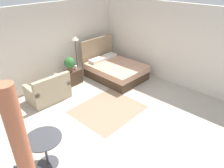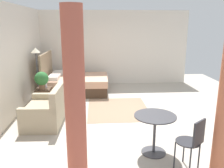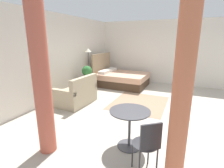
{
  "view_description": "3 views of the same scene",
  "coord_description": "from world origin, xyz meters",
  "px_view_note": "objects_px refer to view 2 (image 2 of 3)",
  "views": [
    {
      "loc": [
        -3.59,
        -3.5,
        3.72
      ],
      "look_at": [
        0.33,
        0.1,
        0.83
      ],
      "focal_mm": 33.64,
      "sensor_mm": 36.0,
      "label": 1
    },
    {
      "loc": [
        -6.04,
        0.73,
        2.32
      ],
      "look_at": [
        -0.28,
        0.33,
        0.84
      ],
      "focal_mm": 37.75,
      "sensor_mm": 36.0,
      "label": 2
    },
    {
      "loc": [
        -4.97,
        -1.19,
        2.0
      ],
      "look_at": [
        -0.1,
        0.97,
        0.61
      ],
      "focal_mm": 27.53,
      "sensor_mm": 36.0,
      "label": 3
    }
  ],
  "objects_px": {
    "potted_plant": "(42,79)",
    "balcony_table": "(155,127)",
    "bed": "(75,83)",
    "floor_lamp": "(36,61)",
    "nightstand": "(44,97)",
    "vase": "(45,85)",
    "couch": "(46,111)",
    "cafe_chair_near_window": "(193,140)"
  },
  "relations": [
    {
      "from": "balcony_table",
      "to": "cafe_chair_near_window",
      "type": "height_order",
      "value": "cafe_chair_near_window"
    },
    {
      "from": "potted_plant",
      "to": "balcony_table",
      "type": "height_order",
      "value": "potted_plant"
    },
    {
      "from": "nightstand",
      "to": "cafe_chair_near_window",
      "type": "height_order",
      "value": "cafe_chair_near_window"
    },
    {
      "from": "cafe_chair_near_window",
      "to": "nightstand",
      "type": "bearing_deg",
      "value": 42.25
    },
    {
      "from": "potted_plant",
      "to": "floor_lamp",
      "type": "relative_size",
      "value": 0.31
    },
    {
      "from": "nightstand",
      "to": "floor_lamp",
      "type": "xyz_separation_m",
      "value": [
        0.4,
        0.23,
        1.01
      ]
    },
    {
      "from": "bed",
      "to": "balcony_table",
      "type": "height_order",
      "value": "bed"
    },
    {
      "from": "couch",
      "to": "floor_lamp",
      "type": "relative_size",
      "value": 0.77
    },
    {
      "from": "bed",
      "to": "cafe_chair_near_window",
      "type": "xyz_separation_m",
      "value": [
        -4.73,
        -2.23,
        0.24
      ]
    },
    {
      "from": "couch",
      "to": "vase",
      "type": "bearing_deg",
      "value": 11.43
    },
    {
      "from": "vase",
      "to": "nightstand",
      "type": "bearing_deg",
      "value": 162.61
    },
    {
      "from": "potted_plant",
      "to": "nightstand",
      "type": "bearing_deg",
      "value": -3.78
    },
    {
      "from": "nightstand",
      "to": "balcony_table",
      "type": "xyz_separation_m",
      "value": [
        -2.73,
        -2.55,
        0.25
      ]
    },
    {
      "from": "potted_plant",
      "to": "balcony_table",
      "type": "xyz_separation_m",
      "value": [
        -2.63,
        -2.55,
        -0.31
      ]
    },
    {
      "from": "bed",
      "to": "nightstand",
      "type": "xyz_separation_m",
      "value": [
        -1.41,
        0.78,
        -0.05
      ]
    },
    {
      "from": "floor_lamp",
      "to": "nightstand",
      "type": "bearing_deg",
      "value": -149.96
    },
    {
      "from": "vase",
      "to": "balcony_table",
      "type": "xyz_separation_m",
      "value": [
        -2.85,
        -2.51,
        -0.08
      ]
    },
    {
      "from": "couch",
      "to": "nightstand",
      "type": "xyz_separation_m",
      "value": [
        1.24,
        0.31,
        -0.04
      ]
    },
    {
      "from": "bed",
      "to": "balcony_table",
      "type": "distance_m",
      "value": 4.51
    },
    {
      "from": "balcony_table",
      "to": "cafe_chair_near_window",
      "type": "bearing_deg",
      "value": -141.65
    },
    {
      "from": "potted_plant",
      "to": "cafe_chair_near_window",
      "type": "bearing_deg",
      "value": -136.81
    },
    {
      "from": "bed",
      "to": "potted_plant",
      "type": "distance_m",
      "value": 1.78
    },
    {
      "from": "potted_plant",
      "to": "cafe_chair_near_window",
      "type": "distance_m",
      "value": 4.42
    },
    {
      "from": "nightstand",
      "to": "balcony_table",
      "type": "height_order",
      "value": "balcony_table"
    },
    {
      "from": "floor_lamp",
      "to": "balcony_table",
      "type": "relative_size",
      "value": 2.19
    },
    {
      "from": "bed",
      "to": "potted_plant",
      "type": "height_order",
      "value": "bed"
    },
    {
      "from": "balcony_table",
      "to": "floor_lamp",
      "type": "bearing_deg",
      "value": 41.62
    },
    {
      "from": "nightstand",
      "to": "vase",
      "type": "height_order",
      "value": "vase"
    },
    {
      "from": "potted_plant",
      "to": "couch",
      "type": "bearing_deg",
      "value": -164.35
    },
    {
      "from": "bed",
      "to": "cafe_chair_near_window",
      "type": "distance_m",
      "value": 5.23
    },
    {
      "from": "couch",
      "to": "cafe_chair_near_window",
      "type": "height_order",
      "value": "couch"
    },
    {
      "from": "bed",
      "to": "couch",
      "type": "distance_m",
      "value": 2.69
    },
    {
      "from": "bed",
      "to": "vase",
      "type": "bearing_deg",
      "value": 150.13
    },
    {
      "from": "bed",
      "to": "couch",
      "type": "relative_size",
      "value": 1.69
    },
    {
      "from": "bed",
      "to": "floor_lamp",
      "type": "bearing_deg",
      "value": 135.19
    },
    {
      "from": "potted_plant",
      "to": "vase",
      "type": "bearing_deg",
      "value": -11.35
    },
    {
      "from": "nightstand",
      "to": "cafe_chair_near_window",
      "type": "bearing_deg",
      "value": -137.75
    },
    {
      "from": "cafe_chair_near_window",
      "to": "bed",
      "type": "bearing_deg",
      "value": 25.27
    },
    {
      "from": "vase",
      "to": "balcony_table",
      "type": "distance_m",
      "value": 3.8
    },
    {
      "from": "nightstand",
      "to": "vase",
      "type": "relative_size",
      "value": 3.86
    },
    {
      "from": "couch",
      "to": "floor_lamp",
      "type": "bearing_deg",
      "value": 18.33
    },
    {
      "from": "potted_plant",
      "to": "vase",
      "type": "xyz_separation_m",
      "value": [
        0.22,
        -0.04,
        -0.23
      ]
    }
  ]
}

